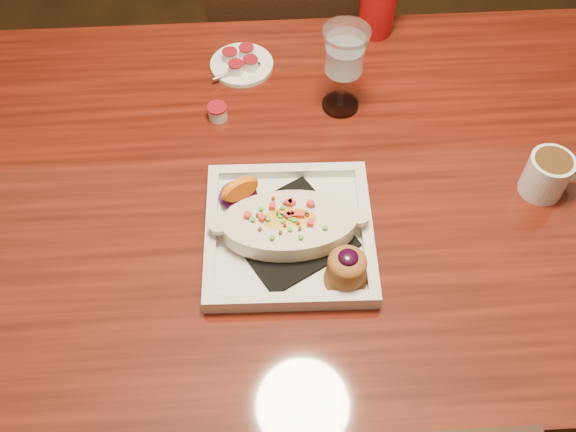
{
  "coord_description": "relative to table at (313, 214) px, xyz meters",
  "views": [
    {
      "loc": [
        -0.09,
        -0.7,
        1.63
      ],
      "look_at": [
        -0.05,
        -0.09,
        0.77
      ],
      "focal_mm": 40.0,
      "sensor_mm": 36.0,
      "label": 1
    }
  ],
  "objects": [
    {
      "name": "creamer_loose",
      "position": [
        -0.17,
        0.16,
        0.11
      ],
      "size": [
        0.04,
        0.04,
        0.03
      ],
      "color": "silver",
      "rests_on": "table"
    },
    {
      "name": "floor",
      "position": [
        0.0,
        0.0,
        -0.65
      ],
      "size": [
        7.0,
        7.0,
        0.0
      ],
      "primitive_type": "plane",
      "color": "#322110",
      "rests_on": "ground"
    },
    {
      "name": "goblet",
      "position": [
        0.06,
        0.18,
        0.22
      ],
      "size": [
        0.08,
        0.08,
        0.18
      ],
      "color": "silver",
      "rests_on": "table"
    },
    {
      "name": "red_tumbler",
      "position": [
        0.16,
        0.4,
        0.16
      ],
      "size": [
        0.08,
        0.08,
        0.14
      ],
      "primitive_type": "cone",
      "color": "#AE0C0F",
      "rests_on": "table"
    },
    {
      "name": "table",
      "position": [
        0.0,
        0.0,
        0.0
      ],
      "size": [
        1.5,
        0.9,
        0.75
      ],
      "color": "maroon",
      "rests_on": "floor"
    },
    {
      "name": "plate",
      "position": [
        -0.04,
        -0.12,
        0.12
      ],
      "size": [
        0.28,
        0.28,
        0.08
      ],
      "rotation": [
        0.0,
        0.0,
        -0.03
      ],
      "color": "silver",
      "rests_on": "table"
    },
    {
      "name": "saucer",
      "position": [
        -0.12,
        0.3,
        0.11
      ],
      "size": [
        0.13,
        0.13,
        0.09
      ],
      "color": "silver",
      "rests_on": "table"
    },
    {
      "name": "chair_far",
      "position": [
        -0.0,
        0.63,
        -0.15
      ],
      "size": [
        0.42,
        0.42,
        0.93
      ],
      "rotation": [
        0.0,
        0.0,
        3.14
      ],
      "color": "black",
      "rests_on": "floor"
    },
    {
      "name": "coffee_mug",
      "position": [
        0.39,
        -0.04,
        0.14
      ],
      "size": [
        0.11,
        0.07,
        0.08
      ],
      "rotation": [
        0.0,
        0.0,
        0.12
      ],
      "color": "silver",
      "rests_on": "table"
    }
  ]
}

